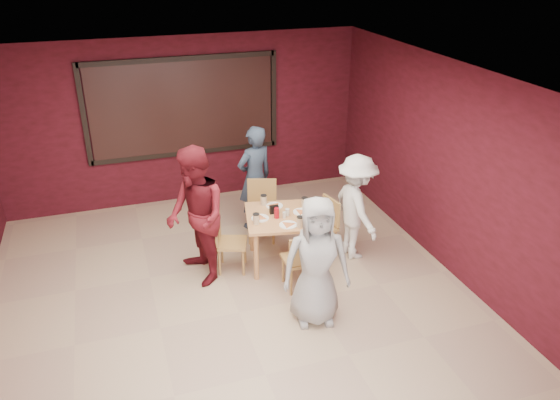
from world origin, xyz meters
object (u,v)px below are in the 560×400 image
object	(u,v)px
chair_left	(227,239)
diner_right	(356,207)
chair_back	(262,206)
dining_table	(281,221)
chair_front	(301,258)
diner_front	(316,262)
diner_back	(255,178)
chair_right	(324,223)
diner_left	(196,217)

from	to	relation	value
chair_left	diner_right	distance (m)	1.86
chair_back	diner_right	world-z (taller)	diner_right
dining_table	chair_front	distance (m)	0.73
diner_front	diner_back	bearing A→B (deg)	101.96
chair_front	chair_left	bearing A→B (deg)	135.58
chair_back	diner_right	size ratio (longest dim) A/B	0.59
chair_front	diner_front	distance (m)	0.72
dining_table	chair_back	xyz separation A→B (m)	(-0.03, 0.81, -0.14)
chair_right	chair_back	bearing A→B (deg)	134.90
diner_front	diner_back	distance (m)	2.50
chair_front	diner_left	size ratio (longest dim) A/B	0.44
diner_back	chair_front	bearing A→B (deg)	74.15
chair_right	diner_right	world-z (taller)	diner_right
diner_back	diner_right	size ratio (longest dim) A/B	1.08
chair_left	chair_right	distance (m)	1.44
diner_back	diner_right	distance (m)	1.70
diner_left	chair_right	bearing A→B (deg)	84.05
chair_front	diner_left	bearing A→B (deg)	150.56
dining_table	chair_front	world-z (taller)	dining_table
chair_back	chair_right	xyz separation A→B (m)	(0.72, -0.72, -0.04)
chair_right	chair_front	bearing A→B (deg)	-129.39
chair_back	diner_left	size ratio (longest dim) A/B	0.49
dining_table	chair_left	distance (m)	0.78
diner_back	chair_right	bearing A→B (deg)	105.83
chair_front	diner_front	xyz separation A→B (m)	(-0.05, -0.63, 0.34)
chair_back	chair_left	bearing A→B (deg)	-134.27
diner_right	diner_back	bearing A→B (deg)	37.92
diner_left	chair_front	bearing A→B (deg)	50.96
chair_back	diner_back	bearing A→B (deg)	90.32
dining_table	chair_left	bearing A→B (deg)	174.66
dining_table	diner_right	size ratio (longest dim) A/B	0.73
chair_front	chair_right	bearing A→B (deg)	50.61
diner_front	diner_right	world-z (taller)	diner_front
chair_back	chair_left	size ratio (longest dim) A/B	1.10
chair_right	diner_left	world-z (taller)	diner_left
chair_right	diner_back	distance (m)	1.35
chair_front	chair_right	xyz separation A→B (m)	(0.65, 0.79, 0.00)
diner_right	chair_front	bearing A→B (deg)	116.59
diner_right	chair_right	bearing A→B (deg)	57.64
dining_table	chair_front	size ratio (longest dim) A/B	1.35
chair_left	chair_right	bearing A→B (deg)	0.71
dining_table	chair_back	distance (m)	0.82
chair_left	diner_right	world-z (taller)	diner_right
chair_left	diner_right	size ratio (longest dim) A/B	0.54
dining_table	diner_front	bearing A→B (deg)	-90.63
dining_table	diner_left	bearing A→B (deg)	-178.56
chair_back	diner_left	xyz separation A→B (m)	(-1.13, -0.84, 0.42)
dining_table	diner_front	size ratio (longest dim) A/B	0.69
diner_front	diner_right	bearing A→B (deg)	59.54
chair_right	diner_left	xyz separation A→B (m)	(-1.85, -0.12, 0.46)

